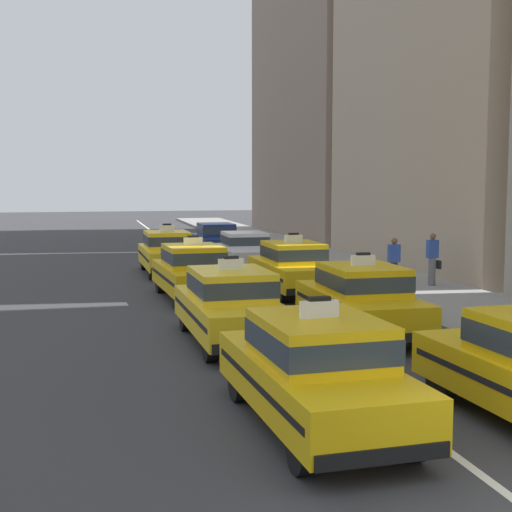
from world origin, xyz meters
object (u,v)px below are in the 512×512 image
object	(u,v)px
taxi_left_third	(193,271)
taxi_right_second	(361,299)
pedestrian_by_storefront	(433,259)
taxi_left_nearest	(316,369)
taxi_right_third	(292,267)
pedestrian_near_crosswalk	(394,263)
sedan_right_fifth	(216,239)
taxi_left_fourth	(167,251)
sedan_right_fourth	(244,250)
taxi_left_second	(230,304)

from	to	relation	value
taxi_left_third	taxi_right_second	distance (m)	6.75
taxi_right_second	pedestrian_by_storefront	size ratio (longest dim) A/B	2.66
taxi_left_nearest	taxi_right_third	xyz separation A→B (m)	(3.18, 12.03, 0.00)
taxi_left_nearest	taxi_right_second	distance (m)	6.45
pedestrian_near_crosswalk	sedan_right_fifth	bearing A→B (deg)	105.91
taxi_left_fourth	taxi_right_third	bearing A→B (deg)	-60.47
taxi_right_third	pedestrian_by_storefront	distance (m)	4.77
taxi_right_third	sedan_right_fourth	world-z (taller)	taxi_right_third
taxi_left_third	pedestrian_near_crosswalk	bearing A→B (deg)	-2.58
taxi_left_third	taxi_left_second	bearing A→B (deg)	-90.65
taxi_left_nearest	taxi_left_third	bearing A→B (deg)	90.25
taxi_left_third	taxi_right_third	world-z (taller)	same
taxi_left_nearest	taxi_left_fourth	distance (m)	17.89
taxi_right_third	pedestrian_near_crosswalk	xyz separation A→B (m)	(3.22, -0.57, 0.10)
taxi_left_nearest	taxi_right_second	size ratio (longest dim) A/B	1.01
taxi_left_second	sedan_right_fourth	world-z (taller)	taxi_left_second
pedestrian_near_crosswalk	pedestrian_by_storefront	xyz separation A→B (m)	(1.54, 0.37, 0.04)
taxi_left_third	pedestrian_by_storefront	world-z (taller)	taxi_left_third
sedan_right_fifth	pedestrian_by_storefront	xyz separation A→B (m)	(5.08, -12.02, 0.16)
taxi_left_second	sedan_right_fourth	distance (m)	12.57
pedestrian_near_crosswalk	pedestrian_by_storefront	bearing A→B (deg)	13.45
taxi_left_nearest	pedestrian_near_crosswalk	bearing A→B (deg)	60.84
sedan_right_fifth	pedestrian_by_storefront	distance (m)	13.05
taxi_left_nearest	taxi_left_third	xyz separation A→B (m)	(-0.05, 11.75, 0.00)
taxi_left_third	pedestrian_near_crosswalk	xyz separation A→B (m)	(6.45, -0.29, 0.10)
taxi_left_second	taxi_right_third	xyz separation A→B (m)	(3.30, 6.37, 0.00)
taxi_right_third	sedan_right_fifth	world-z (taller)	taxi_right_third
taxi_left_third	taxi_left_fourth	bearing A→B (deg)	90.81
pedestrian_by_storefront	taxi_right_second	bearing A→B (deg)	-129.09
taxi_left_third	taxi_right_third	distance (m)	3.24
sedan_right_fourth	pedestrian_near_crosswalk	distance (m)	7.29
sedan_right_fifth	pedestrian_by_storefront	size ratio (longest dim) A/B	2.51
taxi_right_second	sedan_right_fourth	size ratio (longest dim) A/B	1.06
taxi_right_second	pedestrian_near_crosswalk	distance (m)	6.68
taxi_left_nearest	taxi_right_third	size ratio (longest dim) A/B	1.01
taxi_right_third	taxi_right_second	bearing A→B (deg)	-91.86
taxi_left_fourth	taxi_right_second	distance (m)	12.56
taxi_right_second	sedan_right_fifth	xyz separation A→B (m)	(-0.11, 18.13, -0.03)
sedan_right_fourth	taxi_left_third	bearing A→B (deg)	-115.86
sedan_right_fourth	pedestrian_near_crosswalk	world-z (taller)	pedestrian_near_crosswalk
taxi_right_third	pedestrian_near_crosswalk	size ratio (longest dim) A/B	2.81
taxi_left_second	taxi_right_third	bearing A→B (deg)	62.60
taxi_right_second	sedan_right_fifth	bearing A→B (deg)	90.35
taxi_right_third	taxi_left_third	bearing A→B (deg)	-175.06
taxi_left_fourth	sedan_right_fifth	bearing A→B (deg)	63.27
pedestrian_near_crosswalk	pedestrian_by_storefront	distance (m)	1.59
taxi_right_second	pedestrian_by_storefront	distance (m)	7.87
taxi_left_third	taxi_right_second	size ratio (longest dim) A/B	1.02
taxi_left_nearest	pedestrian_by_storefront	size ratio (longest dim) A/B	2.70
taxi_left_second	taxi_left_third	xyz separation A→B (m)	(0.07, 6.09, 0.00)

